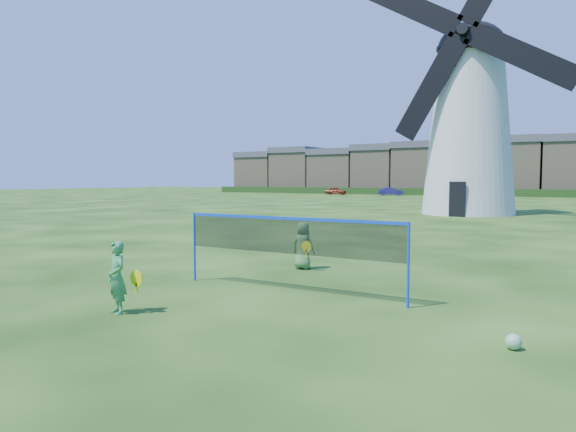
% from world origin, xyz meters
% --- Properties ---
extents(ground, '(220.00, 220.00, 0.00)m').
position_xyz_m(ground, '(0.00, 0.00, 0.00)').
color(ground, black).
rests_on(ground, ground).
extents(windmill, '(13.31, 5.92, 18.09)m').
position_xyz_m(windmill, '(-1.59, 26.51, 6.23)').
color(windmill, white).
rests_on(windmill, ground).
extents(badminton_net, '(5.05, 0.05, 1.55)m').
position_xyz_m(badminton_net, '(0.71, -0.33, 1.14)').
color(badminton_net, blue).
rests_on(badminton_net, ground).
extents(player_girl, '(0.69, 0.44, 1.26)m').
position_xyz_m(player_girl, '(-0.94, -3.29, 0.63)').
color(player_girl, '#3C9854').
rests_on(player_girl, ground).
extents(player_boy, '(0.67, 0.44, 1.22)m').
position_xyz_m(player_boy, '(-0.43, 2.30, 0.61)').
color(player_boy, '#568F45').
rests_on(player_boy, ground).
extents(play_ball, '(0.22, 0.22, 0.22)m').
position_xyz_m(play_ball, '(5.19, -1.85, 0.11)').
color(play_ball, green).
rests_on(play_ball, ground).
extents(terraced_houses, '(65.77, 8.40, 8.32)m').
position_xyz_m(terraced_houses, '(-18.55, 72.00, 3.99)').
color(terraced_houses, tan).
rests_on(terraced_houses, ground).
extents(hedge, '(62.00, 0.80, 1.00)m').
position_xyz_m(hedge, '(-22.00, 66.00, 0.50)').
color(hedge, '#193814').
rests_on(hedge, ground).
extents(car_left, '(3.37, 1.81, 1.09)m').
position_xyz_m(car_left, '(-28.65, 62.33, 0.54)').
color(car_left, maroon).
rests_on(car_left, ground).
extents(car_right, '(3.77, 2.46, 1.17)m').
position_xyz_m(car_right, '(-19.90, 62.09, 0.59)').
color(car_right, navy).
rests_on(car_right, ground).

